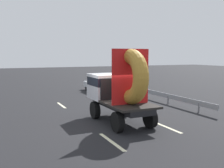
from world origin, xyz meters
TOP-DOWN VIEW (x-y plane):
  - ground_plane at (0.00, 0.00)m, footprint 120.00×120.00m
  - flatbed_truck at (0.33, 0.19)m, footprint 2.02×4.52m
  - distant_sedan at (3.57, 10.83)m, footprint 1.72×4.01m
  - guardrail at (5.62, 4.54)m, footprint 0.10×11.85m
  - lane_dash_left_near at (-1.29, -2.48)m, footprint 0.16×2.28m
  - lane_dash_left_far at (-1.29, 5.68)m, footprint 0.16×2.14m
  - lane_dash_right_near at (1.95, -1.59)m, footprint 0.16×2.41m
  - lane_dash_right_far at (1.95, 5.51)m, footprint 0.16×2.94m

SIDE VIEW (x-z plane):
  - ground_plane at x=0.00m, z-range 0.00..0.00m
  - lane_dash_left_near at x=-1.29m, z-range 0.00..0.01m
  - lane_dash_left_far at x=-1.29m, z-range 0.00..0.01m
  - lane_dash_right_near at x=1.95m, z-range 0.00..0.01m
  - lane_dash_right_far at x=1.95m, z-range 0.00..0.01m
  - guardrail at x=5.62m, z-range 0.17..0.88m
  - distant_sedan at x=3.57m, z-range 0.05..1.36m
  - flatbed_truck at x=0.33m, z-range -0.06..3.63m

